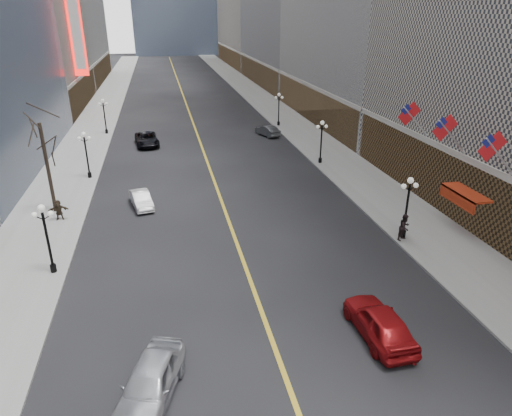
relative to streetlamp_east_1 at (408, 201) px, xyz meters
name	(u,v)px	position (x,y,z in m)	size (l,w,h in m)	color
sidewalk_east	(286,119)	(2.20, 40.00, -2.83)	(6.00, 230.00, 0.15)	gray
sidewalk_west	(93,128)	(-25.80, 40.00, -2.83)	(6.00, 230.00, 0.15)	gray
lane_line	(189,110)	(-11.80, 50.00, -2.89)	(0.25, 200.00, 0.02)	gold
streetlamp_east_1	(408,201)	(0.00, 0.00, 0.00)	(1.26, 0.44, 4.52)	black
streetlamp_east_2	(321,137)	(0.00, 18.00, 0.00)	(1.26, 0.44, 4.52)	black
streetlamp_east_3	(279,106)	(0.00, 36.00, 0.00)	(1.26, 0.44, 4.52)	black
streetlamp_west_1	(46,232)	(-23.60, 0.00, 0.00)	(1.26, 0.44, 4.52)	black
streetlamp_west_2	(86,150)	(-23.60, 18.00, 0.00)	(1.26, 0.44, 4.52)	black
streetlamp_west_3	(104,113)	(-23.60, 36.00, 0.00)	(1.26, 0.44, 4.52)	black
flag_3	(494,149)	(3.51, -3.00, 4.39)	(2.87, 0.12, 2.87)	#B2B2B7
flag_4	(447,130)	(3.51, 2.00, 4.39)	(2.87, 0.12, 2.87)	#B2B2B7
flag_5	(411,116)	(3.51, 7.00, 4.39)	(2.87, 0.12, 2.87)	#B2B2B7
awning_c	(463,194)	(4.30, 0.00, 0.18)	(1.40, 4.00, 0.93)	#982710
theatre_marquee	(77,34)	(-27.68, 50.00, 9.10)	(2.00, 0.55, 12.00)	red
tree_west_far	(42,137)	(-25.30, 10.00, 3.34)	(3.60, 3.60, 7.92)	#2D231C
car_nb_near	(150,383)	(-17.63, -11.42, -2.04)	(2.03, 5.05, 1.72)	silver
car_nb_mid	(141,200)	(-18.48, 9.80, -2.25)	(1.39, 3.98, 1.31)	silver
car_nb_far	(147,139)	(-18.25, 29.29, -2.13)	(2.57, 5.57, 1.55)	black
car_sb_mid	(380,322)	(-6.51, -9.64, -2.04)	(2.03, 5.06, 1.72)	maroon
car_sb_far	(267,131)	(-2.80, 30.94, -2.21)	(1.46, 4.19, 1.38)	#43474A
ped_east_walk	(405,227)	(-0.20, -0.41, -1.78)	(0.95, 0.52, 1.95)	black
ped_west_far	(59,210)	(-24.64, 8.18, -1.95)	(1.49, 0.43, 1.61)	#30261A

